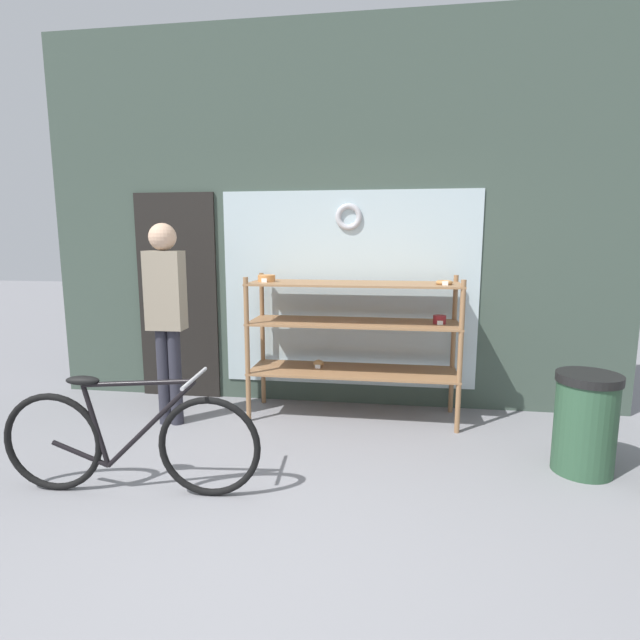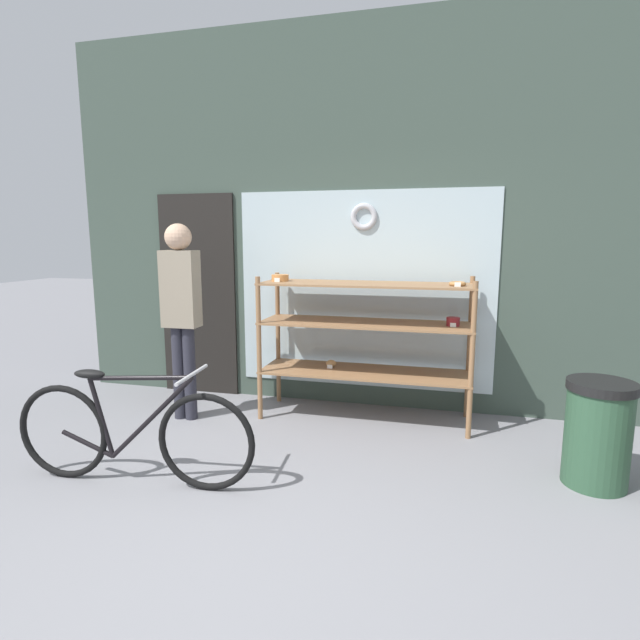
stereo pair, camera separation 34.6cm
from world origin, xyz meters
The scene contains 6 objects.
ground_plane centered at (0.00, 0.00, 0.00)m, with size 30.00×30.00×0.00m, color gray.
storefront_facade centered at (-0.04, 2.50, 1.78)m, with size 5.73×0.13×3.66m.
display_case centered at (0.28, 2.08, 0.84)m, with size 1.89×0.57×1.32m.
bicycle centered at (-1.03, 0.45, 0.36)m, with size 1.71×0.46×0.80m.
pedestrian centered at (-1.31, 1.66, 1.06)m, with size 0.32×0.23×1.78m.
trash_bin centered at (2.00, 1.21, 0.39)m, with size 0.43×0.43×0.72m.
Camera 1 is at (0.65, -2.38, 1.65)m, focal length 28.00 mm.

